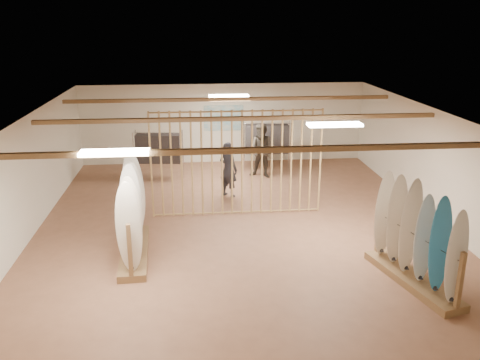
{
  "coord_description": "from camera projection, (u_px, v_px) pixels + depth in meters",
  "views": [
    {
      "loc": [
        -1.15,
        -11.76,
        4.98
      ],
      "look_at": [
        0.0,
        0.0,
        1.2
      ],
      "focal_mm": 38.0,
      "sensor_mm": 36.0,
      "label": 1
    }
  ],
  "objects": [
    {
      "name": "light_panels",
      "position": [
        240.0,
        118.0,
        11.94
      ],
      "size": [
        1.2,
        0.35,
        0.06
      ],
      "primitive_type": "cube",
      "color": "white",
      "rests_on": "ground"
    },
    {
      "name": "ceiling_slats",
      "position": [
        240.0,
        119.0,
        11.94
      ],
      "size": [
        9.5,
        6.12,
        0.1
      ],
      "primitive_type": "cube",
      "color": "olive",
      "rests_on": "ground"
    },
    {
      "name": "bamboo_partition",
      "position": [
        237.0,
        163.0,
        13.11
      ],
      "size": [
        4.45,
        0.05,
        2.78
      ],
      "color": "tan",
      "rests_on": "ground"
    },
    {
      "name": "rack_left",
      "position": [
        133.0,
        225.0,
        10.97
      ],
      "size": [
        0.7,
        2.58,
        2.06
      ],
      "rotation": [
        0.0,
        0.0,
        0.05
      ],
      "color": "olive",
      "rests_on": "floor"
    },
    {
      "name": "shopper_a",
      "position": [
        228.0,
        166.0,
        14.61
      ],
      "size": [
        0.8,
        0.78,
        1.83
      ],
      "primitive_type": "imported",
      "rotation": [
        0.0,
        0.0,
        2.44
      ],
      "color": "#23232A",
      "rests_on": "floor"
    },
    {
      "name": "wall_front",
      "position": [
        284.0,
        304.0,
        6.66
      ],
      "size": [
        12.0,
        0.0,
        12.0
      ],
      "primitive_type": "plane",
      "rotation": [
        -1.57,
        0.0,
        0.0
      ],
      "color": "white",
      "rests_on": "ground"
    },
    {
      "name": "wall_left",
      "position": [
        28.0,
        178.0,
        11.88
      ],
      "size": [
        0.0,
        12.0,
        12.0
      ],
      "primitive_type": "plane",
      "rotation": [
        1.57,
        0.0,
        1.57
      ],
      "color": "white",
      "rests_on": "ground"
    },
    {
      "name": "wall_back",
      "position": [
        224.0,
        123.0,
        18.03
      ],
      "size": [
        12.0,
        0.0,
        12.0
      ],
      "primitive_type": "plane",
      "rotation": [
        1.57,
        0.0,
        0.0
      ],
      "color": "white",
      "rests_on": "ground"
    },
    {
      "name": "clothing_rack_b",
      "position": [
        267.0,
        139.0,
        17.09
      ],
      "size": [
        1.56,
        0.48,
        1.67
      ],
      "rotation": [
        0.0,
        0.0,
        -0.06
      ],
      "color": "silver",
      "rests_on": "floor"
    },
    {
      "name": "shopper_b",
      "position": [
        262.0,
        147.0,
        16.36
      ],
      "size": [
        1.2,
        1.09,
        2.02
      ],
      "primitive_type": "imported",
      "rotation": [
        0.0,
        0.0,
        -0.43
      ],
      "color": "#3B352E",
      "rests_on": "floor"
    },
    {
      "name": "floor",
      "position": [
        240.0,
        225.0,
        12.77
      ],
      "size": [
        12.0,
        12.0,
        0.0
      ],
      "primitive_type": "plane",
      "color": "#966449",
      "rests_on": "ground"
    },
    {
      "name": "ceiling",
      "position": [
        240.0,
        115.0,
        11.92
      ],
      "size": [
        12.0,
        12.0,
        0.0
      ],
      "primitive_type": "plane",
      "rotation": [
        3.14,
        0.0,
        0.0
      ],
      "color": "gray",
      "rests_on": "ground"
    },
    {
      "name": "wall_right",
      "position": [
        437.0,
        167.0,
        12.81
      ],
      "size": [
        0.0,
        12.0,
        12.0
      ],
      "primitive_type": "plane",
      "rotation": [
        1.57,
        0.0,
        -1.57
      ],
      "color": "white",
      "rests_on": "ground"
    },
    {
      "name": "poster",
      "position": [
        224.0,
        118.0,
        17.95
      ],
      "size": [
        1.4,
        0.03,
        0.9
      ],
      "primitive_type": "cube",
      "color": "#379CC2",
      "rests_on": "ground"
    },
    {
      "name": "rack_right",
      "position": [
        415.0,
        251.0,
        9.8
      ],
      "size": [
        1.15,
        2.56,
        2.01
      ],
      "rotation": [
        0.0,
        0.0,
        0.25
      ],
      "color": "olive",
      "rests_on": "floor"
    },
    {
      "name": "clothing_rack_a",
      "position": [
        158.0,
        149.0,
        16.03
      ],
      "size": [
        1.49,
        0.52,
        1.6
      ],
      "rotation": [
        0.0,
        0.0,
        -0.11
      ],
      "color": "silver",
      "rests_on": "floor"
    }
  ]
}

